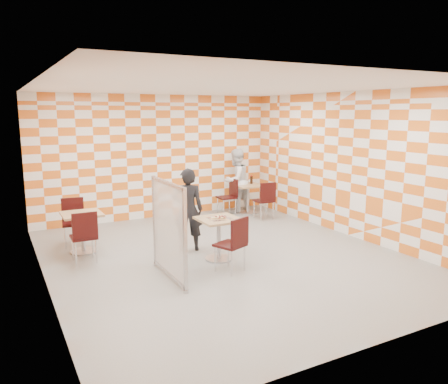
% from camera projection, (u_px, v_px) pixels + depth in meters
% --- Properties ---
extents(room_shell, '(7.00, 7.00, 7.00)m').
position_uv_depth(room_shell, '(211.00, 171.00, 8.11)').
color(room_shell, gray).
rests_on(room_shell, ground).
extents(main_table, '(0.70, 0.70, 0.75)m').
position_uv_depth(main_table, '(219.00, 232.00, 7.67)').
color(main_table, tan).
rests_on(main_table, ground).
extents(second_table, '(0.70, 0.70, 0.75)m').
position_uv_depth(second_table, '(248.00, 194.00, 11.22)').
color(second_table, tan).
rests_on(second_table, ground).
extents(empty_table, '(0.70, 0.70, 0.75)m').
position_uv_depth(empty_table, '(82.00, 226.00, 8.07)').
color(empty_table, tan).
rests_on(empty_table, ground).
extents(chair_main_front, '(0.55, 0.56, 0.92)m').
position_uv_depth(chair_main_front, '(235.00, 240.00, 7.03)').
color(chair_main_front, black).
rests_on(chair_main_front, ground).
extents(chair_second_front, '(0.45, 0.46, 0.92)m').
position_uv_depth(chair_second_front, '(266.00, 198.00, 10.54)').
color(chair_second_front, black).
rests_on(chair_second_front, ground).
extents(chair_second_side, '(0.44, 0.43, 0.92)m').
position_uv_depth(chair_second_side, '(230.00, 194.00, 11.08)').
color(chair_second_side, black).
rests_on(chair_second_side, ground).
extents(chair_empty_near, '(0.43, 0.44, 0.92)m').
position_uv_depth(chair_empty_near, '(84.00, 233.00, 7.45)').
color(chair_empty_near, black).
rests_on(chair_empty_near, ground).
extents(chair_empty_far, '(0.47, 0.48, 0.92)m').
position_uv_depth(chair_empty_far, '(73.00, 218.00, 8.54)').
color(chair_empty_far, black).
rests_on(chair_empty_far, ground).
extents(partition, '(0.08, 1.38, 1.55)m').
position_uv_depth(partition, '(169.00, 230.00, 6.73)').
color(partition, white).
rests_on(partition, ground).
extents(man_dark, '(0.67, 0.56, 1.56)m').
position_uv_depth(man_dark, '(188.00, 210.00, 8.16)').
color(man_dark, black).
rests_on(man_dark, ground).
extents(man_white, '(0.96, 0.85, 1.65)m').
position_uv_depth(man_white, '(236.00, 181.00, 11.32)').
color(man_white, white).
rests_on(man_white, ground).
extents(pizza_on_foil, '(0.40, 0.40, 0.04)m').
position_uv_depth(pizza_on_foil, '(219.00, 218.00, 7.61)').
color(pizza_on_foil, silver).
rests_on(pizza_on_foil, main_table).
extents(sport_bottle, '(0.06, 0.06, 0.20)m').
position_uv_depth(sport_bottle, '(242.00, 181.00, 11.21)').
color(sport_bottle, white).
rests_on(sport_bottle, second_table).
extents(soda_bottle, '(0.07, 0.07, 0.23)m').
position_uv_depth(soda_bottle, '(251.00, 180.00, 11.30)').
color(soda_bottle, black).
rests_on(soda_bottle, second_table).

